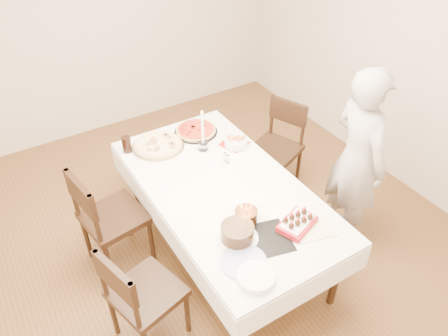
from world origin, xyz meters
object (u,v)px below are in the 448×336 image
pizza_white (158,145)px  chair_left_savory (114,217)px  chair_right_savory (275,150)px  cola_glass (127,144)px  chair_left_dessert (147,293)px  strawberry_box (297,223)px  dining_table (224,219)px  pizza_pepperoni (196,130)px  birthday_cake (246,212)px  layer_cake (237,233)px  taper_candle (203,130)px  pasta_bowl (236,142)px  person (357,159)px

pizza_white → chair_left_savory: bearing=-146.8°
chair_right_savory → cola_glass: bearing=142.5°
chair_left_dessert → strawberry_box: 1.19m
dining_table → cola_glass: size_ratio=14.13×
pizza_pepperoni → chair_right_savory: bearing=-25.3°
cola_glass → birthday_cake: birthday_cake is taller
chair_right_savory → strawberry_box: bearing=-142.8°
layer_cake → taper_candle: bearing=72.9°
dining_table → birthday_cake: size_ratio=12.69×
dining_table → taper_candle: size_ratio=5.14×
chair_left_dessert → taper_candle: (1.01, 0.96, 0.48)m
pizza_pepperoni → pasta_bowl: pasta_bowl is taller
pasta_bowl → layer_cake: size_ratio=0.70×
pizza_white → taper_candle: 0.45m
dining_table → strawberry_box: strawberry_box is taller
chair_left_dessert → layer_cake: (0.68, -0.11, 0.33)m
person → chair_right_savory: bearing=19.0°
layer_cake → strawberry_box: (0.44, -0.13, -0.02)m
chair_left_dessert → pasta_bowl: chair_left_dessert is taller
birthday_cake → chair_left_dessert: bearing=-179.7°
person → taper_candle: person is taller
chair_left_dessert → pasta_bowl: 1.59m
pasta_bowl → birthday_cake: size_ratio=1.26×
dining_table → birthday_cake: birthday_cake is taller
chair_left_dessert → pizza_pepperoni: chair_left_dessert is taller
pizza_white → taper_candle: size_ratio=1.16×
dining_table → cola_glass: 1.10m
strawberry_box → chair_right_savory: bearing=59.0°
person → pizza_white: bearing=55.3°
chair_right_savory → pizza_white: size_ratio=1.99×
pizza_white → birthday_cake: 1.22m
dining_table → cola_glass: (-0.48, 0.88, 0.45)m
person → birthday_cake: (-1.15, -0.03, -0.00)m
pizza_pepperoni → strawberry_box: size_ratio=1.43×
dining_table → chair_left_savory: size_ratio=2.10×
person → pizza_pepperoni: person is taller
chair_right_savory → pasta_bowl: bearing=163.6°
chair_left_savory → pasta_bowl: 1.27m
chair_left_savory → chair_left_dessert: chair_left_savory is taller
taper_candle → cola_glass: (-0.59, 0.33, -0.13)m
chair_right_savory → person: 0.96m
chair_left_dessert → pasta_bowl: bearing=-161.6°
pasta_bowl → chair_left_savory: bearing=-177.7°
strawberry_box → birthday_cake: bearing=139.8°
chair_right_savory → birthday_cake: 1.38m
taper_candle → chair_left_dessert: bearing=-136.4°
pasta_bowl → cola_glass: cola_glass is taller
pizza_pepperoni → person: bearing=-53.4°
chair_right_savory → taper_candle: taper_candle is taller
chair_left_savory → pizza_pepperoni: chair_left_savory is taller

